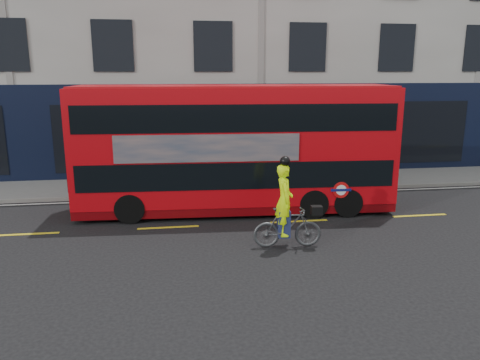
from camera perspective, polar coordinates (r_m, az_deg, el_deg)
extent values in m
plane|color=black|center=(13.26, 8.93, -7.01)|extent=(120.00, 120.00, 0.00)
cube|color=gray|center=(19.28, 3.24, -0.26)|extent=(60.00, 3.00, 0.12)
cube|color=gray|center=(17.86, 4.21, -1.36)|extent=(60.00, 0.12, 0.13)
cube|color=beige|center=(25.32, 0.33, 19.92)|extent=(50.00, 10.00, 15.00)
cube|color=black|center=(20.36, 2.47, 6.02)|extent=(50.00, 0.08, 4.00)
cube|color=silver|center=(17.59, 4.42, -1.79)|extent=(58.00, 0.10, 0.01)
cube|color=red|center=(15.14, -0.60, 4.40)|extent=(10.21, 2.83, 3.63)
cube|color=#610307|center=(15.56, -0.58, -2.72)|extent=(10.21, 2.78, 0.28)
cube|color=black|center=(15.29, -0.59, 1.42)|extent=(9.81, 2.85, 0.83)
cube|color=black|center=(15.03, -0.61, 7.95)|extent=(9.81, 2.85, 0.83)
cube|color=#A10B11|center=(14.97, -0.62, 11.34)|extent=(10.00, 2.72, 0.07)
cube|color=black|center=(16.49, 17.25, 1.70)|extent=(0.15, 2.07, 0.83)
cube|color=black|center=(16.25, 17.68, 7.73)|extent=(0.15, 2.07, 0.83)
cube|color=black|center=(15.71, -19.36, 0.98)|extent=(0.15, 2.07, 0.83)
cube|color=#926D65|center=(13.92, -3.97, 3.87)|extent=(5.50, 0.33, 0.83)
cylinder|color=red|center=(14.89, 12.23, -1.20)|extent=(0.51, 0.05, 0.51)
cylinder|color=white|center=(14.89, 12.23, -1.21)|extent=(0.33, 0.04, 0.33)
cube|color=#0C1459|center=(14.88, 12.24, -1.21)|extent=(0.64, 0.05, 0.08)
cylinder|color=black|center=(16.17, 11.84, -1.72)|extent=(1.04, 2.39, 0.92)
cylinder|color=black|center=(15.88, 8.04, -1.83)|extent=(1.04, 2.39, 0.92)
cylinder|color=black|center=(15.60, -12.78, -2.32)|extent=(1.04, 2.39, 0.92)
imported|color=#47494C|center=(12.36, 5.80, -5.77)|extent=(1.83, 0.64, 1.08)
imported|color=#C4F606|center=(12.12, 5.41, -2.44)|extent=(0.50, 0.71, 1.87)
cube|color=black|center=(12.38, 9.31, -3.65)|extent=(0.30, 0.24, 0.22)
cube|color=navy|center=(12.31, 5.35, -5.26)|extent=(0.33, 0.41, 0.71)
sphere|color=black|center=(11.89, 5.52, 2.28)|extent=(0.26, 0.26, 0.26)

